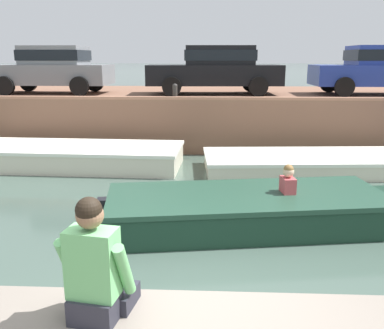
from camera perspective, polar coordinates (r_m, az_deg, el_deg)
ground_plane at (r=8.21m, az=1.67°, el=-5.66°), size 400.00×400.00×0.00m
far_quay_wall at (r=15.35m, az=2.24°, el=6.70°), size 60.00×6.00×1.59m
far_wall_coping at (r=12.40m, az=2.15°, el=8.83°), size 60.00×0.24×0.08m
boat_moored_west_cream at (r=11.58m, az=-16.52°, el=1.08°), size 6.56×2.18×0.56m
boat_moored_central_cream at (r=11.11m, az=17.08°, el=0.16°), size 6.48×2.34×0.43m
motorboat_passing at (r=7.32m, az=9.07°, el=-5.93°), size 5.67×2.44×1.06m
car_leftmost_grey at (r=15.27m, az=-18.08°, el=12.18°), size 3.90×1.96×1.54m
car_left_inner_black at (r=14.31m, az=3.21°, el=12.76°), size 4.41×2.08×1.54m
car_centre_blue at (r=15.27m, az=23.69°, el=11.71°), size 4.05×1.99×1.54m
mooring_bollard_mid at (r=12.56m, az=-2.28°, el=9.81°), size 0.15×0.15×0.45m
person_seated_left at (r=3.32m, az=-12.67°, el=-13.74°), size 0.57×0.58×0.97m
bottle_drink at (r=3.39m, az=-10.38°, el=-18.42°), size 0.06×0.06×0.20m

